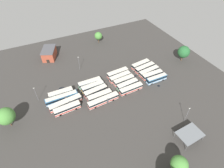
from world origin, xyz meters
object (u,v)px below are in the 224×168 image
(bus_row2_slot1, at_px, (93,87))
(tree_east_edge, at_px, (98,36))
(bus_row3_slot3, at_px, (67,108))
(bus_row3_slot1, at_px, (62,98))
(tree_west_edge, at_px, (6,116))
(bus_row1_slot4, at_px, (131,89))
(bus_row0_slot0, at_px, (140,64))
(bus_row1_slot0, at_px, (118,73))
(bus_row2_slot4, at_px, (103,100))
(bus_row1_slot1, at_px, (120,77))
(bus_row2_slot0, at_px, (90,83))
(lamp_post_by_building, at_px, (79,63))
(depot_building, at_px, (49,53))
(bus_row0_slot4, at_px, (157,79))
(bus_row2_slot2, at_px, (96,91))
(bus_row0_slot3, at_px, (152,75))
(bus_row1_slot3, at_px, (127,85))
(bus_row1_slot2, at_px, (124,80))
(bus_row3_slot0, at_px, (61,93))
(bus_row3_slot2, at_px, (66,103))
(lamp_post_far_corner, at_px, (187,114))
(bus_row0_slot1, at_px, (145,68))
(lamp_post_mid_lot, at_px, (36,94))
(tree_northwest, at_px, (179,164))
(bus_row2_slot3, at_px, (100,96))
(maintenance_shelter, at_px, (190,134))
(tree_south_edge, at_px, (184,52))
(bus_row0_slot2, at_px, (149,71))

(bus_row2_slot1, height_order, tree_east_edge, tree_east_edge)
(bus_row3_slot3, bearing_deg, tree_east_edge, -125.90)
(bus_row3_slot1, height_order, tree_west_edge, tree_west_edge)
(bus_row1_slot4, height_order, bus_row3_slot1, same)
(bus_row0_slot0, distance_m, tree_west_edge, 71.86)
(bus_row1_slot0, height_order, bus_row2_slot4, same)
(bus_row1_slot0, relative_size, bus_row1_slot1, 1.01)
(bus_row2_slot0, xyz_separation_m, lamp_post_by_building, (0.46, -15.10, 2.92))
(bus_row1_slot1, height_order, depot_building, depot_building)
(bus_row0_slot4, bearing_deg, bus_row2_slot2, -9.63)
(bus_row0_slot3, bearing_deg, bus_row2_slot1, -9.39)
(bus_row1_slot3, distance_m, bus_row2_slot4, 16.04)
(bus_row0_slot4, relative_size, bus_row1_slot2, 1.01)
(bus_row1_slot4, height_order, bus_row3_slot0, same)
(bus_row3_slot2, bearing_deg, lamp_post_far_corner, 144.71)
(bus_row0_slot3, bearing_deg, tree_west_edge, 0.05)
(bus_row0_slot1, bearing_deg, bus_row1_slot1, 3.63)
(bus_row3_slot2, height_order, lamp_post_mid_lot, lamp_post_mid_lot)
(bus_row1_slot3, xyz_separation_m, depot_building, (30.13, -44.48, 1.18))
(bus_row2_slot4, height_order, tree_northwest, tree_northwest)
(bus_row2_slot4, relative_size, bus_row3_slot3, 1.27)
(bus_row0_slot3, relative_size, bus_row1_slot4, 0.94)
(bus_row2_slot1, xyz_separation_m, tree_east_edge, (-20.70, -41.79, 3.22))
(bus_row2_slot2, bearing_deg, bus_row1_slot3, 170.72)
(tree_northwest, bearing_deg, bus_row2_slot3, -76.46)
(bus_row1_slot3, bearing_deg, bus_row0_slot0, -142.74)
(bus_row0_slot1, distance_m, maintenance_shelter, 45.26)
(bus_row3_slot1, relative_size, tree_west_edge, 1.53)
(maintenance_shelter, relative_size, tree_south_edge, 1.01)
(bus_row2_slot3, relative_size, bus_row3_slot3, 1.00)
(bus_row3_slot0, bearing_deg, tree_west_edge, 18.43)
(bus_row1_slot1, distance_m, bus_row3_slot2, 31.60)
(depot_building, bearing_deg, bus_row3_slot3, 87.67)
(lamp_post_mid_lot, bearing_deg, bus_row0_slot3, 170.71)
(bus_row0_slot1, xyz_separation_m, bus_row0_slot2, (-0.24, 3.71, -0.00))
(bus_row2_slot2, bearing_deg, bus_row2_slot4, 97.83)
(lamp_post_mid_lot, xyz_separation_m, tree_east_edge, (-47.10, -37.53, 0.50))
(bus_row0_slot0, relative_size, bus_row1_slot2, 1.01)
(bus_row2_slot4, distance_m, lamp_post_mid_lot, 31.50)
(bus_row1_slot2, height_order, tree_northwest, tree_northwest)
(bus_row2_slot3, distance_m, lamp_post_mid_lot, 29.59)
(bus_row2_slot3, bearing_deg, bus_row3_slot3, 2.95)
(bus_row3_slot1, bearing_deg, bus_row0_slot1, -176.82)
(bus_row2_slot4, bearing_deg, bus_row2_slot0, -84.04)
(bus_row1_slot3, distance_m, bus_row3_slot2, 31.80)
(bus_row0_slot1, distance_m, bus_row0_slot2, 3.72)
(lamp_post_far_corner, height_order, tree_west_edge, tree_west_edge)
(tree_northwest, bearing_deg, bus_row1_slot4, -97.83)
(bus_row1_slot1, xyz_separation_m, lamp_post_by_building, (16.70, -17.71, 2.92))
(bus_row0_slot3, bearing_deg, bus_row2_slot4, 9.80)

